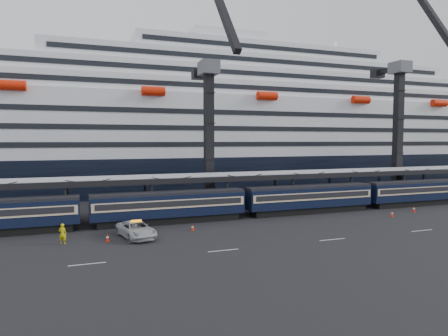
{
  "coord_description": "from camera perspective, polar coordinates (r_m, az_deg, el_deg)",
  "views": [
    {
      "loc": [
        -38.39,
        -38.32,
        10.26
      ],
      "look_at": [
        -20.84,
        10.0,
        6.67
      ],
      "focal_mm": 32.0,
      "sensor_mm": 36.0,
      "label": 1
    }
  ],
  "objects": [
    {
      "name": "ground",
      "position": [
        55.2,
        24.83,
        -7.09
      ],
      "size": [
        260.0,
        260.0,
        0.0
      ],
      "primitive_type": "plane",
      "color": "black",
      "rests_on": "ground"
    },
    {
      "name": "train",
      "position": [
        59.48,
        14.86,
        -3.92
      ],
      "size": [
        133.05,
        3.0,
        4.05
      ],
      "color": "black",
      "rests_on": "ground"
    },
    {
      "name": "canopy",
      "position": [
        65.08,
        16.26,
        -0.58
      ],
      "size": [
        130.0,
        6.25,
        5.53
      ],
      "color": "#94959B",
      "rests_on": "ground"
    },
    {
      "name": "cruise_ship",
      "position": [
        92.21,
        3.93,
        5.28
      ],
      "size": [
        214.09,
        28.84,
        34.0
      ],
      "color": "black",
      "rests_on": "ground"
    },
    {
      "name": "crane_dark_near",
      "position": [
        59.83,
        -2.06,
        5.59
      ],
      "size": [
        4.5,
        17.75,
        35.08
      ],
      "color": "#51545A",
      "rests_on": "ground"
    },
    {
      "name": "crane_dark_mid",
      "position": [
        77.36,
        23.84,
        5.95
      ],
      "size": [
        4.5,
        18.24,
        39.64
      ],
      "color": "#51545A",
      "rests_on": "ground"
    },
    {
      "name": "pickup_truck",
      "position": [
        43.47,
        -12.42,
        -8.59
      ],
      "size": [
        4.07,
        6.6,
        1.71
      ],
      "primitive_type": "imported",
      "rotation": [
        0.0,
        0.0,
        0.21
      ],
      "color": "#AAAEB2",
      "rests_on": "ground"
    },
    {
      "name": "worker",
      "position": [
        43.04,
        -22.07,
        -8.7
      ],
      "size": [
        0.86,
        0.7,
        2.04
      ],
      "primitive_type": "imported",
      "rotation": [
        0.0,
        0.0,
        2.81
      ],
      "color": "yellow",
      "rests_on": "ground"
    },
    {
      "name": "traffic_cone_b",
      "position": [
        42.77,
        -16.31,
        -9.52
      ],
      "size": [
        0.39,
        0.39,
        0.77
      ],
      "color": "red",
      "rests_on": "ground"
    },
    {
      "name": "traffic_cone_c",
      "position": [
        46.08,
        -4.51,
        -8.43
      ],
      "size": [
        0.36,
        0.36,
        0.71
      ],
      "color": "red",
      "rests_on": "ground"
    },
    {
      "name": "traffic_cone_d",
      "position": [
        58.53,
        22.87,
        -6.01
      ],
      "size": [
        0.41,
        0.41,
        0.82
      ],
      "color": "red",
      "rests_on": "ground"
    },
    {
      "name": "traffic_cone_e",
      "position": [
        63.62,
        25.49,
        -5.3
      ],
      "size": [
        0.41,
        0.41,
        0.83
      ],
      "color": "red",
      "rests_on": "ground"
    }
  ]
}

